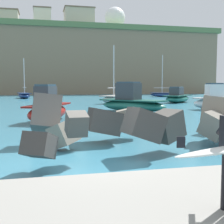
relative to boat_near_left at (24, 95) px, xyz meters
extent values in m
plane|color=teal|center=(3.84, -43.14, -0.50)|extent=(400.00, 400.00, 0.00)
cube|color=gray|center=(3.84, -47.14, -0.38)|extent=(48.00, 4.40, 0.24)
cube|color=#4C4944|center=(3.45, -43.07, 0.63)|extent=(0.64, 0.73, 0.74)
cube|color=#3D3A38|center=(2.42, -43.79, 0.21)|extent=(1.00, 1.04, 0.78)
cube|color=slate|center=(8.51, -41.86, 0.26)|extent=(1.20, 1.32, 1.09)
cube|color=gray|center=(8.99, -41.02, 0.67)|extent=(1.55, 1.59, 1.32)
cube|color=gray|center=(5.93, -39.59, 0.30)|extent=(1.08, 0.91, 1.00)
cube|color=#605B56|center=(2.71, -40.08, 0.65)|extent=(1.18, 1.46, 1.59)
cube|color=#3D3A38|center=(4.80, -40.24, 0.33)|extent=(1.29, 1.38, 1.14)
cube|color=#4C4944|center=(10.10, -39.07, 0.32)|extent=(1.04, 0.99, 1.01)
cube|color=gray|center=(3.20, -41.26, 0.06)|extent=(1.19, 1.13, 1.11)
cube|color=#3D3A38|center=(5.48, -42.82, 0.51)|extent=(1.21, 1.21, 1.14)
cube|color=#4C4944|center=(6.46, -42.27, 0.37)|extent=(1.38, 1.24, 1.08)
cube|color=#3D3A38|center=(9.65, -40.62, 0.11)|extent=(1.10, 1.22, 0.72)
cylinder|color=black|center=(5.41, -47.11, 1.06)|extent=(0.19, 0.53, 0.41)
cube|color=black|center=(4.39, -47.62, 0.91)|extent=(0.12, 0.04, 0.16)
ellipsoid|color=navy|center=(0.00, 0.00, -0.07)|extent=(2.72, 5.21, 0.86)
cube|color=navy|center=(0.00, 0.00, 0.32)|extent=(2.51, 4.79, 0.10)
cylinder|color=silver|center=(0.09, -0.36, 3.13)|extent=(0.12, 0.12, 5.54)
cylinder|color=silver|center=(0.09, -0.36, 1.26)|extent=(0.77, 2.92, 0.08)
ellipsoid|color=#1E6656|center=(9.88, -27.53, -0.01)|extent=(5.43, 6.03, 0.98)
cube|color=#164C41|center=(9.88, -27.53, 0.44)|extent=(4.99, 5.55, 0.10)
cube|color=#33383D|center=(9.59, -27.18, 1.16)|extent=(2.13, 2.21, 1.36)
cube|color=#334C5B|center=(9.59, -27.18, 1.90)|extent=(1.92, 1.99, 0.12)
ellipsoid|color=beige|center=(11.16, -16.24, -0.03)|extent=(4.72, 4.85, 0.94)
cube|color=#9C9991|center=(11.16, -16.24, 0.40)|extent=(4.34, 4.46, 0.10)
cylinder|color=silver|center=(10.93, -16.50, 3.35)|extent=(0.12, 0.12, 5.83)
cylinder|color=silver|center=(10.93, -16.50, 1.34)|extent=(1.96, 2.10, 0.08)
ellipsoid|color=#1E6656|center=(19.10, -16.36, -0.05)|extent=(5.40, 5.36, 0.91)
cube|color=#164C41|center=(19.10, -16.36, 0.37)|extent=(4.97, 4.93, 0.10)
cube|color=#33383D|center=(18.81, -16.64, 0.88)|extent=(2.08, 2.07, 0.94)
cube|color=#334C5B|center=(18.81, -16.64, 1.41)|extent=(1.87, 1.87, 0.12)
ellipsoid|color=navy|center=(24.45, 0.56, -0.14)|extent=(5.10, 4.91, 0.73)
cube|color=navy|center=(24.45, 0.56, 0.19)|extent=(4.69, 4.52, 0.10)
cylinder|color=silver|center=(24.15, 0.83, 3.64)|extent=(0.12, 0.12, 6.82)
cylinder|color=silver|center=(24.15, 0.83, 1.13)|extent=(2.39, 2.22, 0.08)
ellipsoid|color=white|center=(18.02, -26.93, 0.02)|extent=(4.78, 1.59, 1.05)
cube|color=#ACACAC|center=(18.02, -26.93, 0.50)|extent=(4.40, 1.46, 0.10)
cube|color=silver|center=(17.66, -26.94, 1.15)|extent=(1.44, 0.95, 1.20)
cube|color=#334C5B|center=(17.66, -26.94, 1.81)|extent=(1.29, 0.85, 0.12)
ellipsoid|color=maroon|center=(2.95, -32.57, 0.01)|extent=(3.31, 4.96, 1.02)
cube|color=maroon|center=(2.95, -32.57, 0.48)|extent=(3.05, 4.56, 0.10)
cube|color=#33383D|center=(2.80, -32.89, 1.07)|extent=(1.41, 1.67, 1.10)
cube|color=#334C5B|center=(2.80, -32.89, 1.68)|extent=(1.27, 1.50, 0.12)
cube|color=#847056|center=(5.57, 36.58, 6.85)|extent=(79.05, 39.31, 14.71)
cube|color=#567547|center=(5.57, 36.58, 14.81)|extent=(80.63, 40.10, 1.20)
cylinder|color=silver|center=(24.70, 39.12, 17.00)|extent=(4.74, 4.74, 3.19)
sphere|color=white|center=(24.70, 39.12, 21.62)|extent=(6.04, 6.04, 6.04)
cube|color=silver|center=(3.50, 33.42, 18.35)|extent=(4.39, 5.68, 5.88)
cube|color=#66564C|center=(3.50, 33.42, 21.44)|extent=(4.61, 5.96, 0.30)
cube|color=#B2ADA3|center=(13.04, 32.09, 18.46)|extent=(7.54, 6.36, 6.11)
cube|color=#66564C|center=(13.04, 32.09, 21.67)|extent=(7.91, 6.68, 0.30)
cube|color=#B2ADA3|center=(-6.04, 30.48, 17.56)|extent=(7.40, 5.80, 4.30)
cube|color=#66564C|center=(-6.04, 30.48, 19.86)|extent=(7.77, 6.09, 0.30)
camera|label=1|loc=(2.46, -51.56, 1.72)|focal=49.28mm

